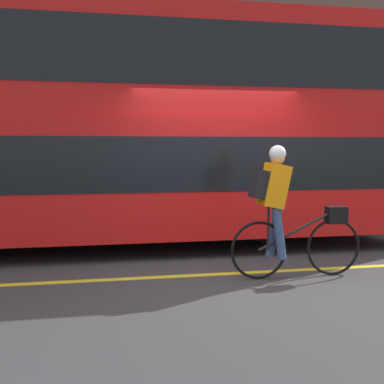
% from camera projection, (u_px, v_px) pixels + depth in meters
% --- Properties ---
extents(ground_plane, '(80.00, 80.00, 0.00)m').
position_uv_depth(ground_plane, '(241.00, 278.00, 6.79)').
color(ground_plane, '#38383A').
extents(road_center_line, '(50.00, 0.14, 0.01)m').
position_uv_depth(road_center_line, '(235.00, 273.00, 7.05)').
color(road_center_line, yellow).
rests_on(road_center_line, ground_plane).
extents(sidewalk_curb, '(60.00, 2.20, 0.13)m').
position_uv_depth(sidewalk_curb, '(171.00, 220.00, 11.89)').
color(sidewalk_curb, '#A8A399').
rests_on(sidewalk_curb, ground_plane).
extents(building_facade, '(60.00, 0.30, 8.32)m').
position_uv_depth(building_facade, '(161.00, 43.00, 12.78)').
color(building_facade, brown).
rests_on(building_facade, ground_plane).
extents(bus, '(11.92, 2.53, 3.79)m').
position_uv_depth(bus, '(45.00, 120.00, 8.47)').
color(bus, black).
rests_on(bus, ground_plane).
extents(cyclist_on_bike, '(1.76, 0.32, 1.69)m').
position_uv_depth(cyclist_on_bike, '(284.00, 208.00, 6.74)').
color(cyclist_on_bike, black).
rests_on(cyclist_on_bike, ground_plane).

